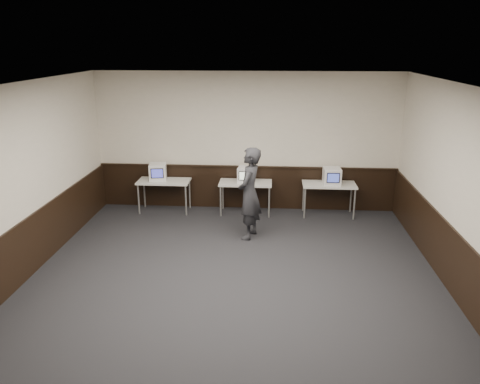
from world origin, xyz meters
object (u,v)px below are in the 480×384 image
desk_right (329,187)px  person (249,194)px  emac_center (246,175)px  desk_left (164,183)px  desk_center (246,185)px  emac_right (332,176)px  emac_left (158,172)px

desk_right → person: size_ratio=0.64×
desk_right → emac_center: (-1.89, 0.01, 0.25)m
desk_left → desk_center: size_ratio=1.00×
emac_right → desk_right: bearing=128.5°
desk_center → desk_right: bearing=0.0°
desk_right → emac_right: emac_right is taller
desk_right → emac_left: (-3.94, 0.04, 0.26)m
desk_right → desk_center: bearing=180.0°
desk_right → emac_left: bearing=179.4°
desk_center → person: size_ratio=0.64×
desk_left → desk_right: bearing=0.0°
desk_center → emac_left: (-2.04, 0.04, 0.26)m
desk_right → person: 2.25m
emac_left → emac_right: size_ratio=1.09×
desk_right → emac_left: size_ratio=2.59×
emac_left → desk_left: bearing=-24.9°
desk_center → desk_left: bearing=180.0°
emac_center → person: person is taller
desk_center → emac_left: bearing=178.9°
emac_center → emac_right: bearing=4.1°
emac_left → person: (2.20, -1.45, -0.01)m
desk_center → emac_left: emac_left is taller
desk_left → person: 2.51m
desk_left → desk_right: size_ratio=1.00×
emac_center → person: (0.16, -1.42, 0.01)m
person → emac_left: bearing=-109.0°
desk_center → emac_left: size_ratio=2.59×
emac_center → desk_right: bearing=5.6°
person → desk_center: bearing=-159.0°
desk_right → emac_right: (0.04, -0.05, 0.26)m
emac_center → person: size_ratio=0.22×
desk_left → person: size_ratio=0.64×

